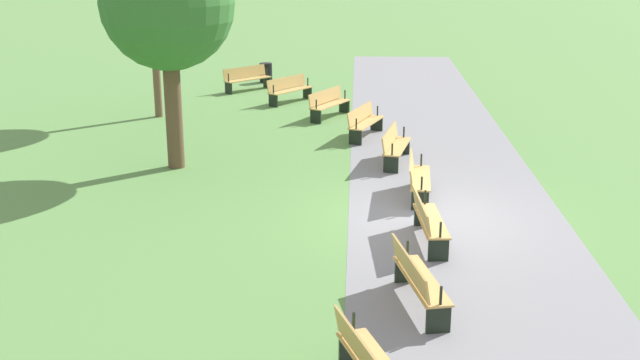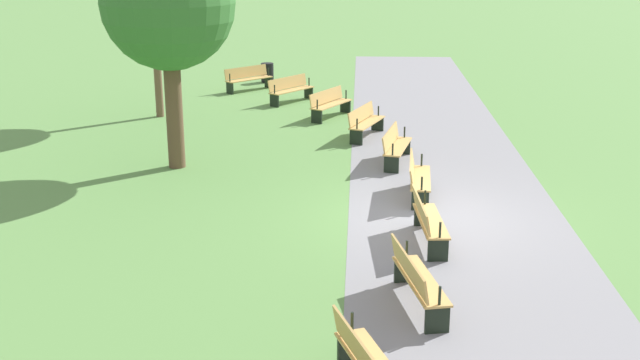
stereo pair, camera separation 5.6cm
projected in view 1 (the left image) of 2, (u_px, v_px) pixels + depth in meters
The scene contains 12 objects.
ground_plane at pixel (427, 218), 16.52m from camera, with size 120.00×120.00×0.00m, color #5B8C47.
path_paving at pixel (457, 218), 16.49m from camera, with size 45.06×4.55×0.01m, color gray.
bench_0 at pixel (247, 78), 29.69m from camera, with size 1.71×1.70×0.89m.
bench_1 at pixel (289, 89), 27.61m from camera, with size 1.84×1.54×0.89m.
bench_2 at pixel (329, 103), 25.32m from camera, with size 1.93×1.34×0.89m.
bench_3 at pixel (364, 121), 22.88m from camera, with size 1.99×1.12×0.89m.
bench_4 at pixel (395, 145), 20.32m from camera, with size 2.00×0.87×0.89m.
bench_5 at pixel (417, 177), 17.69m from camera, with size 1.97×0.61×0.89m.
bench_6 at pixel (427, 219), 15.06m from camera, with size 1.97×0.61×0.89m.
bench_7 at pixel (417, 279), 12.47m from camera, with size 2.00×0.87×0.89m.
tree_1 at pixel (168, 4), 18.88m from camera, with size 3.27×3.27×5.75m.
trash_bin at pixel (266, 73), 31.40m from camera, with size 0.50×0.50×0.76m, color black.
Camera 1 is at (15.60, -1.51, 5.72)m, focal length 44.16 mm.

